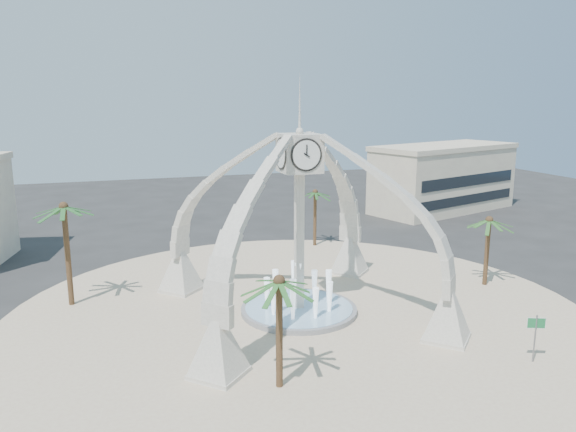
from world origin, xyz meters
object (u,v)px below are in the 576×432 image
object	(u,v)px
palm_west	(64,208)
palm_east	(489,221)
palm_south	(279,283)
clock_tower	(299,221)
street_sign	(536,329)
palm_north	(315,193)
fountain	(299,309)

from	to	relation	value
palm_west	palm_east	bearing A→B (deg)	-10.55
palm_west	palm_south	size ratio (longest dim) A/B	1.24
clock_tower	palm_west	bearing A→B (deg)	156.24
street_sign	palm_west	bearing A→B (deg)	166.73
clock_tower	palm_north	bearing A→B (deg)	65.30
street_sign	palm_east	bearing A→B (deg)	85.76
palm_west	street_sign	bearing A→B (deg)	-35.48
clock_tower	fountain	world-z (taller)	clock_tower
palm_east	palm_north	size ratio (longest dim) A/B	0.98
palm_west	palm_south	distance (m)	19.09
clock_tower	palm_south	size ratio (longest dim) A/B	2.78
palm_south	clock_tower	bearing A→B (deg)	64.74
palm_north	clock_tower	bearing A→B (deg)	-114.70
palm_north	street_sign	world-z (taller)	palm_north
palm_north	street_sign	bearing A→B (deg)	-84.92
clock_tower	palm_north	size ratio (longest dim) A/B	2.93
fountain	street_sign	size ratio (longest dim) A/B	2.83
clock_tower	palm_north	distance (m)	18.03
palm_west	palm_north	size ratio (longest dim) A/B	1.30
fountain	palm_west	size ratio (longest dim) A/B	1.00
clock_tower	palm_west	distance (m)	16.35
street_sign	fountain	bearing A→B (deg)	153.93
palm_east	palm_south	distance (m)	22.66
palm_north	street_sign	size ratio (longest dim) A/B	2.16
palm_east	palm_south	bearing A→B (deg)	-153.65
clock_tower	palm_west	size ratio (longest dim) A/B	2.25
palm_west	palm_south	bearing A→B (deg)	-56.15
palm_east	street_sign	distance (m)	13.80
palm_south	street_sign	size ratio (longest dim) A/B	2.28
palm_east	palm_west	world-z (taller)	palm_west
palm_east	street_sign	size ratio (longest dim) A/B	2.13
palm_east	palm_south	xyz separation A→B (m)	(-20.30, -10.06, 0.42)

